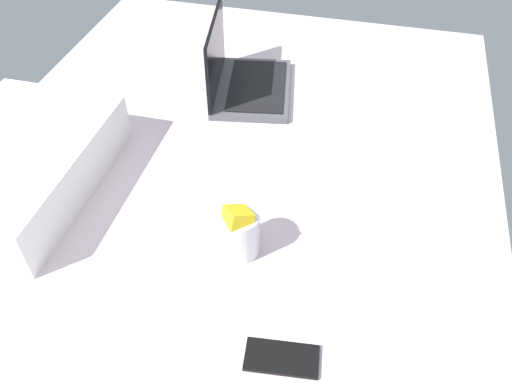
{
  "coord_description": "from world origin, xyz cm",
  "views": [
    {
      "loc": [
        -102.55,
        -32.67,
        110.0
      ],
      "look_at": [
        -15.65,
        -11.13,
        24.0
      ],
      "focal_mm": 37.17,
      "sensor_mm": 36.0,
      "label": 1
    }
  ],
  "objects_px": {
    "snack_cup": "(239,231)",
    "pillow": "(17,166)",
    "laptop": "(242,79)",
    "cell_phone": "(282,358)"
  },
  "relations": [
    {
      "from": "laptop",
      "to": "cell_phone",
      "type": "bearing_deg",
      "value": -170.04
    },
    {
      "from": "laptop",
      "to": "pillow",
      "type": "bearing_deg",
      "value": 132.75
    },
    {
      "from": "laptop",
      "to": "cell_phone",
      "type": "distance_m",
      "value": 0.92
    },
    {
      "from": "snack_cup",
      "to": "pillow",
      "type": "height_order",
      "value": "snack_cup"
    },
    {
      "from": "cell_phone",
      "to": "snack_cup",
      "type": "bearing_deg",
      "value": 25.28
    },
    {
      "from": "snack_cup",
      "to": "cell_phone",
      "type": "height_order",
      "value": "snack_cup"
    },
    {
      "from": "snack_cup",
      "to": "pillow",
      "type": "xyz_separation_m",
      "value": [
        0.07,
        0.59,
        0.0
      ]
    },
    {
      "from": "laptop",
      "to": "cell_phone",
      "type": "xyz_separation_m",
      "value": [
        -0.87,
        -0.31,
        -0.04
      ]
    },
    {
      "from": "pillow",
      "to": "laptop",
      "type": "bearing_deg",
      "value": -37.64
    },
    {
      "from": "snack_cup",
      "to": "cell_phone",
      "type": "distance_m",
      "value": 0.29
    }
  ]
}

